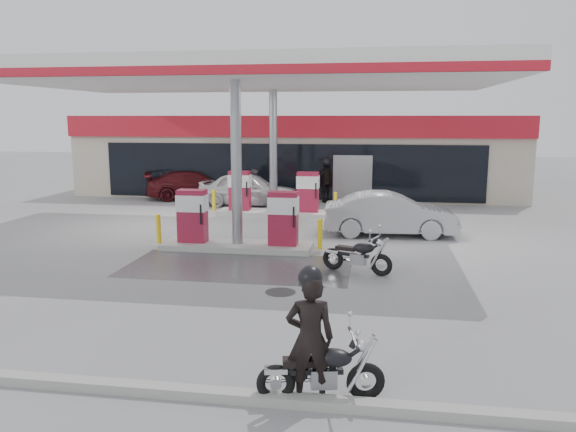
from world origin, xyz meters
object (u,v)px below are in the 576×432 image
(biker_walking, at_px, (326,182))
(pump_island_far, at_px, (274,198))
(hatchback_silver, at_px, (390,214))
(biker_main, at_px, (310,339))
(pump_island_near, at_px, (237,226))
(main_motorcycle, at_px, (323,373))
(sedan_white, at_px, (248,189))
(parked_car_left, at_px, (195,185))
(attendant, at_px, (255,187))
(parked_motorcycle, at_px, (358,256))

(biker_walking, bearing_deg, pump_island_far, -158.16)
(hatchback_silver, bearing_deg, biker_main, 169.89)
(pump_island_near, height_order, pump_island_far, same)
(main_motorcycle, distance_m, sedan_white, 17.71)
(parked_car_left, bearing_deg, biker_walking, -113.94)
(sedan_white, xyz_separation_m, attendant, (0.17, 0.60, 0.05))
(pump_island_far, xyz_separation_m, parked_motorcycle, (3.69, -8.09, -0.28))
(sedan_white, xyz_separation_m, parked_car_left, (-3.10, 1.80, -0.07))
(main_motorcycle, distance_m, parked_car_left, 20.46)
(parked_car_left, bearing_deg, attendant, -132.29)
(pump_island_far, xyz_separation_m, biker_main, (3.25, -14.83, 0.21))
(biker_walking, bearing_deg, hatchback_silver, -111.21)
(pump_island_far, bearing_deg, parked_car_left, 139.32)
(pump_island_near, relative_size, attendant, 3.20)
(pump_island_near, bearing_deg, attendant, 98.91)
(pump_island_far, height_order, biker_main, biker_main)
(sedan_white, distance_m, attendant, 0.63)
(biker_main, height_order, parked_motorcycle, biker_main)
(hatchback_silver, height_order, biker_walking, biker_walking)
(pump_island_far, bearing_deg, biker_main, -77.64)
(sedan_white, height_order, biker_walking, biker_walking)
(hatchback_silver, height_order, parked_car_left, hatchback_silver)
(biker_main, xyz_separation_m, parked_motorcycle, (0.44, 6.74, -0.49))
(main_motorcycle, height_order, biker_walking, biker_walking)
(biker_main, bearing_deg, pump_island_near, -79.31)
(parked_motorcycle, xyz_separation_m, attendant, (-5.07, 10.89, 0.37))
(hatchback_silver, relative_size, biker_walking, 2.26)
(pump_island_near, xyz_separation_m, pump_island_far, (0.00, 6.00, 0.00))
(pump_island_near, bearing_deg, pump_island_far, 90.00)
(pump_island_near, distance_m, parked_motorcycle, 4.25)
(attendant, bearing_deg, pump_island_near, 173.54)
(pump_island_near, distance_m, parked_car_left, 11.03)
(pump_island_far, distance_m, parked_motorcycle, 8.89)
(biker_main, relative_size, parked_motorcycle, 1.01)
(pump_island_far, xyz_separation_m, attendant, (-1.38, 2.80, 0.09))
(sedan_white, relative_size, biker_walking, 2.27)
(pump_island_near, distance_m, attendant, 8.91)
(pump_island_far, distance_m, main_motorcycle, 15.18)
(main_motorcycle, bearing_deg, attendant, 93.61)
(pump_island_near, xyz_separation_m, biker_walking, (1.79, 9.80, 0.26))
(hatchback_silver, bearing_deg, parked_car_left, 48.46)
(attendant, bearing_deg, main_motorcycle, 179.93)
(main_motorcycle, bearing_deg, biker_main, -178.95)
(hatchback_silver, bearing_deg, pump_island_near, 117.49)
(sedan_white, height_order, hatchback_silver, sedan_white)
(pump_island_near, height_order, biker_main, biker_main)
(sedan_white, bearing_deg, parked_motorcycle, -146.33)
(parked_motorcycle, distance_m, sedan_white, 11.55)
(pump_island_near, bearing_deg, hatchback_silver, 30.97)
(biker_main, distance_m, sedan_white, 17.69)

